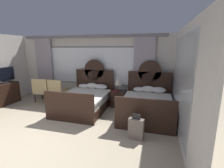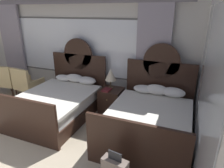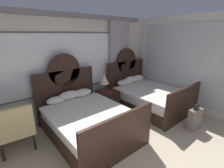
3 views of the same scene
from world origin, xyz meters
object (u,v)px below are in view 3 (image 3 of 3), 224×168
object	(u,v)px
bed_near_mirror	(148,96)
nightstand_between_beds	(107,100)
armchair_by_window_left	(15,127)
bed_near_window	(87,119)
book_on_nightstand	(107,92)
suitcase_on_floor	(195,119)
table_lamp_on_nightstand	(104,79)

from	to	relation	value
bed_near_mirror	nightstand_between_beds	bearing A→B (deg)	149.66
bed_near_mirror	armchair_by_window_left	distance (m)	3.53
bed_near_window	book_on_nightstand	bearing A→B (deg)	27.90
bed_near_mirror	suitcase_on_floor	size ratio (longest dim) A/B	3.32
armchair_by_window_left	suitcase_on_floor	xyz separation A→B (m)	(3.34, -1.85, -0.25)
bed_near_window	armchair_by_window_left	xyz separation A→B (m)	(-1.32, 0.36, 0.16)
book_on_nightstand	bed_near_window	bearing A→B (deg)	-152.10
bed_near_mirror	armchair_by_window_left	world-z (taller)	bed_near_mirror
bed_near_window	table_lamp_on_nightstand	distance (m)	1.40
table_lamp_on_nightstand	suitcase_on_floor	distance (m)	2.50
armchair_by_window_left	suitcase_on_floor	distance (m)	3.83
bed_near_mirror	suitcase_on_floor	distance (m)	1.51
nightstand_between_beds	table_lamp_on_nightstand	bearing A→B (deg)	122.44
bed_near_mirror	suitcase_on_floor	world-z (taller)	bed_near_mirror
bed_near_window	table_lamp_on_nightstand	size ratio (longest dim) A/B	4.29
bed_near_window	armchair_by_window_left	distance (m)	1.38
nightstand_between_beds	table_lamp_on_nightstand	xyz separation A→B (m)	(-0.04, 0.07, 0.64)
book_on_nightstand	table_lamp_on_nightstand	bearing A→B (deg)	79.54
armchair_by_window_left	nightstand_between_beds	bearing A→B (deg)	6.64
bed_near_mirror	armchair_by_window_left	xyz separation A→B (m)	(-3.51, 0.36, 0.16)
table_lamp_on_nightstand	book_on_nightstand	size ratio (longest dim) A/B	1.92
bed_near_mirror	table_lamp_on_nightstand	world-z (taller)	bed_near_mirror
book_on_nightstand	armchair_by_window_left	size ratio (longest dim) A/B	0.27
bed_near_mirror	table_lamp_on_nightstand	xyz separation A→B (m)	(-1.14, 0.71, 0.59)
table_lamp_on_nightstand	armchair_by_window_left	bearing A→B (deg)	-171.57
bed_near_mirror	armchair_by_window_left	bearing A→B (deg)	174.16
nightstand_between_beds	table_lamp_on_nightstand	distance (m)	0.65
bed_near_window	nightstand_between_beds	distance (m)	1.27
book_on_nightstand	armchair_by_window_left	xyz separation A→B (m)	(-2.34, -0.18, -0.09)
armchair_by_window_left	suitcase_on_floor	size ratio (longest dim) A/B	1.50
table_lamp_on_nightstand	suitcase_on_floor	world-z (taller)	table_lamp_on_nightstand
bed_near_mirror	table_lamp_on_nightstand	bearing A→B (deg)	148.04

